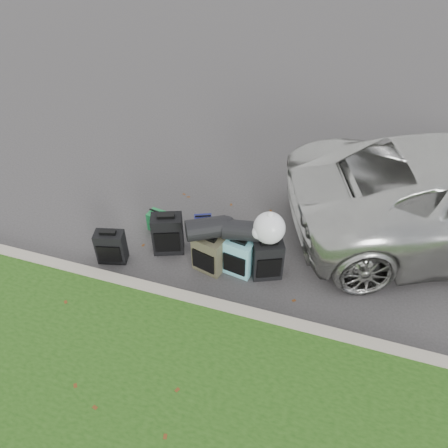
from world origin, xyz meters
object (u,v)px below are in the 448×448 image
(suitcase_small_black, at_px, (111,247))
(suitcase_large_black_left, at_px, (168,234))
(suitcase_olive, at_px, (209,254))
(suitcase_teal, at_px, (238,257))
(tote_green, at_px, (158,221))
(suitcase_large_black_right, at_px, (268,260))
(tote_navy, at_px, (203,225))

(suitcase_small_black, distance_m, suitcase_large_black_left, 0.89)
(suitcase_olive, xyz_separation_m, suitcase_teal, (0.44, 0.07, -0.00))
(suitcase_teal, distance_m, tote_green, 1.68)
(suitcase_small_black, distance_m, suitcase_large_black_right, 2.42)
(suitcase_teal, relative_size, tote_navy, 1.99)
(suitcase_teal, relative_size, suitcase_large_black_right, 0.94)
(suitcase_large_black_right, relative_size, tote_green, 1.97)
(tote_green, bearing_deg, suitcase_small_black, -103.75)
(suitcase_large_black_left, xyz_separation_m, tote_navy, (0.38, 0.58, -0.19))
(suitcase_small_black, distance_m, tote_navy, 1.55)
(suitcase_olive, distance_m, suitcase_large_black_right, 0.88)
(suitcase_large_black_left, bearing_deg, suitcase_olive, -34.93)
(suitcase_small_black, height_order, suitcase_large_black_left, suitcase_large_black_left)
(suitcase_large_black_right, bearing_deg, suitcase_teal, 164.11)
(suitcase_large_black_left, relative_size, tote_navy, 2.22)
(suitcase_large_black_right, bearing_deg, tote_navy, 129.10)
(suitcase_olive, bearing_deg, suitcase_small_black, -155.79)
(suitcase_large_black_right, bearing_deg, tote_green, 142.53)
(suitcase_olive, distance_m, tote_green, 1.31)
(suitcase_small_black, distance_m, suitcase_teal, 1.98)
(suitcase_small_black, height_order, suitcase_large_black_right, suitcase_large_black_right)
(suitcase_large_black_right, bearing_deg, suitcase_small_black, 166.06)
(suitcase_large_black_right, xyz_separation_m, tote_green, (-2.01, 0.49, -0.16))
(tote_green, distance_m, tote_navy, 0.78)
(suitcase_olive, height_order, tote_green, suitcase_olive)
(tote_navy, bearing_deg, tote_green, 168.21)
(suitcase_olive, bearing_deg, suitcase_teal, 22.84)
(suitcase_small_black, relative_size, tote_green, 1.65)
(suitcase_large_black_left, bearing_deg, tote_green, 111.35)
(suitcase_teal, xyz_separation_m, suitcase_large_black_right, (0.43, 0.06, 0.02))
(suitcase_large_black_right, bearing_deg, suitcase_olive, 164.77)
(suitcase_small_black, relative_size, suitcase_large_black_right, 0.84)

